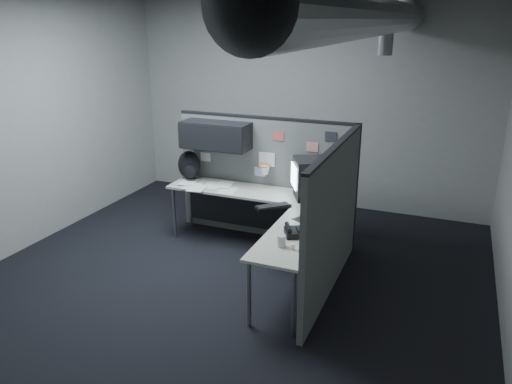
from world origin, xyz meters
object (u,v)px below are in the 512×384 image
at_px(desk, 265,209).
at_px(backpack, 189,166).
at_px(monitor, 312,178).
at_px(keyboard, 273,207).
at_px(phone, 295,232).

height_order(desk, backpack, backpack).
distance_m(monitor, backpack, 1.75).
distance_m(desk, backpack, 1.35).
xyz_separation_m(desk, monitor, (0.50, 0.29, 0.37)).
xyz_separation_m(keyboard, backpack, (-1.43, 0.59, 0.18)).
distance_m(desk, keyboard, 0.30).
distance_m(desk, monitor, 0.69).
bearing_deg(desk, monitor, 30.71).
relative_size(monitor, keyboard, 1.47).
bearing_deg(backpack, keyboard, -34.30).
relative_size(desk, keyboard, 5.85).
xyz_separation_m(desk, backpack, (-1.25, 0.39, 0.31)).
bearing_deg(desk, phone, -52.52).
xyz_separation_m(phone, backpack, (-1.90, 1.23, 0.15)).
distance_m(desk, phone, 1.08).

